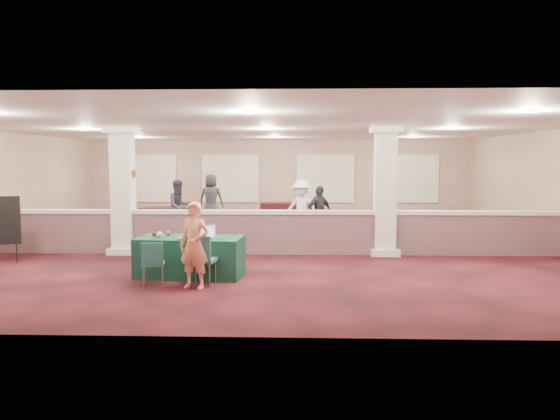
{
  "coord_description": "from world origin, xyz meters",
  "views": [
    {
      "loc": [
        0.89,
        -14.94,
        2.28
      ],
      "look_at": [
        0.44,
        -2.0,
        1.15
      ],
      "focal_mm": 35.0,
      "sensor_mm": 36.0,
      "label": 1
    }
  ],
  "objects_px": {
    "far_table_back_center": "(287,213)",
    "attendee_a": "(179,206)",
    "woman": "(194,245)",
    "conf_chair_side": "(153,260)",
    "far_table_back_left": "(170,219)",
    "far_table_front_right": "(498,230)",
    "attendee_c": "(319,212)",
    "near_table": "(190,257)",
    "far_table_back_right": "(467,222)",
    "far_table_front_left": "(41,230)",
    "far_table_front_center": "(252,229)",
    "conf_chair_main": "(201,256)",
    "attendee_d": "(211,199)",
    "attendee_b": "(301,208)"
  },
  "relations": [
    {
      "from": "woman",
      "to": "conf_chair_side",
      "type": "bearing_deg",
      "value": -172.59
    },
    {
      "from": "woman",
      "to": "far_table_back_center",
      "type": "bearing_deg",
      "value": 101.11
    },
    {
      "from": "woman",
      "to": "far_table_back_right",
      "type": "relative_size",
      "value": 0.97
    },
    {
      "from": "near_table",
      "to": "attendee_c",
      "type": "relative_size",
      "value": 1.31
    },
    {
      "from": "far_table_back_left",
      "to": "far_table_back_center",
      "type": "relative_size",
      "value": 1.0
    },
    {
      "from": "woman",
      "to": "far_table_back_center",
      "type": "height_order",
      "value": "woman"
    },
    {
      "from": "attendee_b",
      "to": "woman",
      "type": "bearing_deg",
      "value": -85.34
    },
    {
      "from": "far_table_front_left",
      "to": "far_table_back_left",
      "type": "xyz_separation_m",
      "value": [
        3.06,
        2.9,
        0.05
      ]
    },
    {
      "from": "conf_chair_side",
      "to": "far_table_front_center",
      "type": "distance_m",
      "value": 5.94
    },
    {
      "from": "far_table_back_left",
      "to": "attendee_c",
      "type": "xyz_separation_m",
      "value": [
        4.94,
        -1.7,
        0.4
      ]
    },
    {
      "from": "far_table_back_left",
      "to": "attendee_a",
      "type": "xyz_separation_m",
      "value": [
        0.45,
        -0.63,
        0.47
      ]
    },
    {
      "from": "far_table_front_left",
      "to": "far_table_back_center",
      "type": "xyz_separation_m",
      "value": [
        6.94,
        5.16,
        0.05
      ]
    },
    {
      "from": "far_table_front_right",
      "to": "far_table_back_left",
      "type": "distance_m",
      "value": 10.31
    },
    {
      "from": "far_table_front_left",
      "to": "far_table_front_center",
      "type": "bearing_deg",
      "value": 3.85
    },
    {
      "from": "near_table",
      "to": "attendee_c",
      "type": "bearing_deg",
      "value": 68.71
    },
    {
      "from": "woman",
      "to": "attendee_c",
      "type": "xyz_separation_m",
      "value": [
        2.5,
        6.74,
        -0.0
      ]
    },
    {
      "from": "far_table_back_right",
      "to": "far_table_back_center",
      "type": "bearing_deg",
      "value": 159.38
    },
    {
      "from": "near_table",
      "to": "far_table_back_center",
      "type": "distance_m",
      "value": 9.82
    },
    {
      "from": "near_table",
      "to": "attendee_c",
      "type": "distance_m",
      "value": 6.36
    },
    {
      "from": "near_table",
      "to": "far_table_front_left",
      "type": "height_order",
      "value": "near_table"
    },
    {
      "from": "attendee_a",
      "to": "far_table_front_left",
      "type": "bearing_deg",
      "value": 174.3
    },
    {
      "from": "far_table_back_left",
      "to": "far_table_front_center",
      "type": "bearing_deg",
      "value": -39.87
    },
    {
      "from": "far_table_front_right",
      "to": "conf_chair_main",
      "type": "bearing_deg",
      "value": -143.32
    },
    {
      "from": "far_table_front_right",
      "to": "attendee_a",
      "type": "xyz_separation_m",
      "value": [
        -9.5,
        2.11,
        0.47
      ]
    },
    {
      "from": "far_table_front_center",
      "to": "attendee_a",
      "type": "height_order",
      "value": "attendee_a"
    },
    {
      "from": "far_table_back_left",
      "to": "far_table_back_center",
      "type": "distance_m",
      "value": 4.49
    },
    {
      "from": "far_table_front_center",
      "to": "far_table_back_left",
      "type": "height_order",
      "value": "far_table_back_left"
    },
    {
      "from": "woman",
      "to": "far_table_front_right",
      "type": "relative_size",
      "value": 0.82
    },
    {
      "from": "conf_chair_side",
      "to": "woman",
      "type": "bearing_deg",
      "value": -23.01
    },
    {
      "from": "conf_chair_main",
      "to": "attendee_d",
      "type": "bearing_deg",
      "value": 105.62
    },
    {
      "from": "far_table_front_left",
      "to": "near_table",
      "type": "bearing_deg",
      "value": -40.81
    },
    {
      "from": "conf_chair_side",
      "to": "attendee_b",
      "type": "distance_m",
      "value": 7.49
    },
    {
      "from": "conf_chair_main",
      "to": "conf_chair_side",
      "type": "distance_m",
      "value": 0.9
    },
    {
      "from": "far_table_front_right",
      "to": "far_table_back_center",
      "type": "distance_m",
      "value": 7.86
    },
    {
      "from": "woman",
      "to": "attendee_d",
      "type": "distance_m",
      "value": 10.55
    },
    {
      "from": "far_table_back_left",
      "to": "conf_chair_side",
      "type": "bearing_deg",
      "value": -78.83
    },
    {
      "from": "woman",
      "to": "far_table_front_center",
      "type": "bearing_deg",
      "value": 103.57
    },
    {
      "from": "far_table_front_left",
      "to": "far_table_front_right",
      "type": "distance_m",
      "value": 13.0
    },
    {
      "from": "far_table_front_left",
      "to": "attendee_a",
      "type": "xyz_separation_m",
      "value": [
        3.5,
        2.27,
        0.51
      ]
    },
    {
      "from": "conf_chair_side",
      "to": "attendee_c",
      "type": "xyz_separation_m",
      "value": [
        3.31,
        6.58,
        0.3
      ]
    },
    {
      "from": "far_table_front_center",
      "to": "far_table_back_right",
      "type": "height_order",
      "value": "far_table_front_center"
    },
    {
      "from": "near_table",
      "to": "conf_chair_main",
      "type": "bearing_deg",
      "value": -62.15
    },
    {
      "from": "far_table_back_center",
      "to": "attendee_a",
      "type": "distance_m",
      "value": 4.51
    },
    {
      "from": "far_table_back_left",
      "to": "attendee_a",
      "type": "height_order",
      "value": "attendee_a"
    },
    {
      "from": "woman",
      "to": "far_table_back_right",
      "type": "xyz_separation_m",
      "value": [
        7.45,
        8.44,
        -0.46
      ]
    },
    {
      "from": "attendee_b",
      "to": "far_table_front_center",
      "type": "bearing_deg",
      "value": -120.83
    },
    {
      "from": "near_table",
      "to": "far_table_back_left",
      "type": "distance_m",
      "value": 7.72
    },
    {
      "from": "conf_chair_side",
      "to": "attendee_a",
      "type": "relative_size",
      "value": 0.48
    },
    {
      "from": "near_table",
      "to": "attendee_a",
      "type": "distance_m",
      "value": 7.01
    },
    {
      "from": "conf_chair_main",
      "to": "attendee_c",
      "type": "relative_size",
      "value": 0.6
    }
  ]
}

